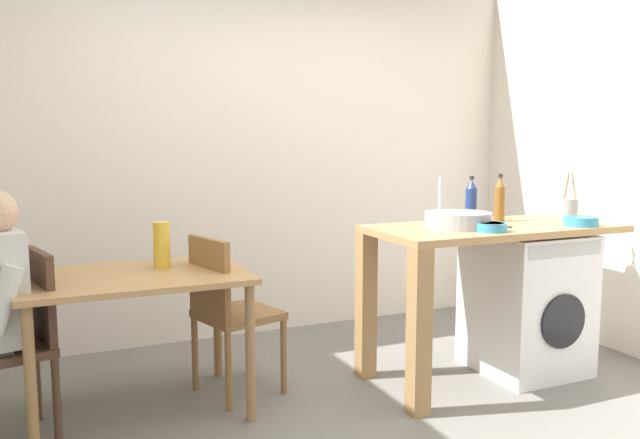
% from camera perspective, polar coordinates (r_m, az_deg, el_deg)
% --- Properties ---
extents(ground_plane, '(5.46, 5.46, 0.00)m').
position_cam_1_polar(ground_plane, '(3.25, 4.18, -18.52)').
color(ground_plane, slate).
extents(wall_back, '(4.60, 0.10, 2.70)m').
position_cam_1_polar(wall_back, '(4.55, -6.10, 6.37)').
color(wall_back, silver).
rests_on(wall_back, ground_plane).
extents(dining_table, '(1.10, 0.76, 0.74)m').
position_cam_1_polar(dining_table, '(3.32, -16.58, -6.46)').
color(dining_table, tan).
rests_on(dining_table, ground_plane).
extents(chair_person_seat, '(0.49, 0.49, 0.90)m').
position_cam_1_polar(chair_person_seat, '(3.25, -26.05, -9.62)').
color(chair_person_seat, '#4C3323').
rests_on(chair_person_seat, ground_plane).
extents(chair_opposite, '(0.50, 0.50, 0.90)m').
position_cam_1_polar(chair_opposite, '(3.47, -8.62, -7.97)').
color(chair_opposite, olive).
rests_on(chair_opposite, ground_plane).
extents(kitchen_counter, '(1.50, 0.68, 0.92)m').
position_cam_1_polar(kitchen_counter, '(3.68, 13.19, -3.14)').
color(kitchen_counter, tan).
rests_on(kitchen_counter, ground_plane).
extents(washing_machine, '(0.60, 0.61, 0.86)m').
position_cam_1_polar(washing_machine, '(4.05, 18.49, -7.21)').
color(washing_machine, white).
rests_on(washing_machine, ground_plane).
extents(sink_basin, '(0.38, 0.38, 0.09)m').
position_cam_1_polar(sink_basin, '(3.62, 12.63, -0.04)').
color(sink_basin, '#9EA0A5').
rests_on(sink_basin, kitchen_counter).
extents(tap, '(0.02, 0.02, 0.28)m').
position_cam_1_polar(tap, '(3.76, 11.05, 1.71)').
color(tap, '#B2B2B7').
rests_on(tap, kitchen_counter).
extents(bottle_tall_green, '(0.07, 0.07, 0.28)m').
position_cam_1_polar(bottle_tall_green, '(4.02, 13.79, 1.76)').
color(bottle_tall_green, navy).
rests_on(bottle_tall_green, kitchen_counter).
extents(bottle_squat_brown, '(0.07, 0.07, 0.30)m').
position_cam_1_polar(bottle_squat_brown, '(3.98, 16.26, 1.75)').
color(bottle_squat_brown, brown).
rests_on(bottle_squat_brown, kitchen_counter).
extents(mixing_bowl, '(0.18, 0.18, 0.05)m').
position_cam_1_polar(mixing_bowl, '(3.51, 15.48, -0.64)').
color(mixing_bowl, teal).
rests_on(mixing_bowl, kitchen_counter).
extents(utensil_crock, '(0.11, 0.11, 0.30)m').
position_cam_1_polar(utensil_crock, '(4.24, 22.00, 0.97)').
color(utensil_crock, gray).
rests_on(utensil_crock, kitchen_counter).
extents(colander, '(0.20, 0.20, 0.06)m').
position_cam_1_polar(colander, '(3.93, 22.94, -0.09)').
color(colander, teal).
rests_on(colander, kitchen_counter).
extents(vase, '(0.09, 0.09, 0.25)m').
position_cam_1_polar(vase, '(3.39, -14.41, -2.30)').
color(vase, gold).
rests_on(vase, dining_table).
extents(scissors, '(0.15, 0.06, 0.01)m').
position_cam_1_polar(scissors, '(3.68, 16.21, -0.68)').
color(scissors, '#B2B2B7').
rests_on(scissors, kitchen_counter).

